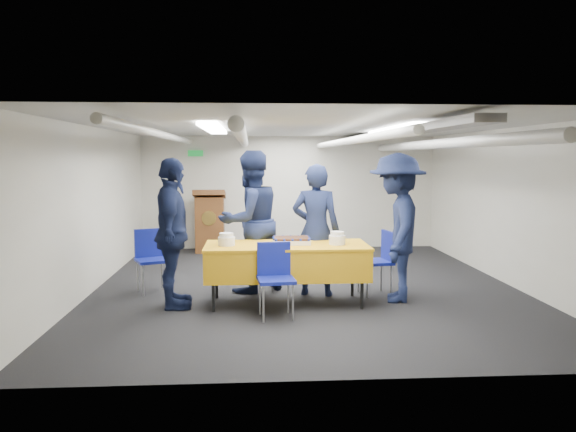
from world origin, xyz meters
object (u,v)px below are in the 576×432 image
object	(u,v)px
podium	(210,221)
chair_right	(381,256)
serving_table	(287,261)
sailor_b	(250,222)
sailor_a	(316,230)
sailor_c	(172,233)
sailor_d	(397,227)
chair_left	(151,254)
sheet_cake	(292,240)
chair_near	(275,272)

from	to	relation	value
podium	chair_right	distance (m)	4.43
serving_table	podium	distance (m)	4.22
podium	sailor_b	distance (m)	3.43
sailor_a	sailor_c	size ratio (longest dim) A/B	0.96
sailor_a	sailor_c	bearing A→B (deg)	30.87
sailor_d	sailor_a	bearing A→B (deg)	-97.18
podium	sailor_c	size ratio (longest dim) A/B	0.67
serving_table	podium	xyz separation A→B (m)	(-1.26, 4.03, 0.05)
sailor_b	sailor_c	size ratio (longest dim) A/B	1.05
chair_left	sheet_cake	bearing A→B (deg)	-21.28
chair_left	sailor_c	bearing A→B (deg)	-64.49
chair_near	chair_right	bearing A→B (deg)	33.08
sailor_c	chair_near	bearing A→B (deg)	-114.38
chair_near	sailor_b	distance (m)	1.37
chair_left	sailor_a	world-z (taller)	sailor_a
podium	sailor_b	xyz separation A→B (m)	(0.80, -3.31, 0.37)
podium	chair_near	distance (m)	4.70
podium	serving_table	bearing A→B (deg)	-72.57
sailor_c	sailor_d	bearing A→B (deg)	-91.07
sheet_cake	chair_near	bearing A→B (deg)	-111.35
sheet_cake	sailor_c	distance (m)	1.50
sailor_a	sailor_b	world-z (taller)	sailor_b
sheet_cake	chair_right	distance (m)	1.33
chair_near	sailor_d	distance (m)	1.78
sheet_cake	podium	distance (m)	4.19
chair_near	chair_left	bearing A→B (deg)	141.12
serving_table	chair_left	distance (m)	2.02
sailor_d	chair_right	bearing A→B (deg)	-147.14
chair_right	sailor_b	world-z (taller)	sailor_b
chair_near	chair_right	size ratio (longest dim) A/B	1.00
chair_left	sailor_d	bearing A→B (deg)	-12.56
chair_right	serving_table	bearing A→B (deg)	-162.35
sailor_b	sailor_d	bearing A→B (deg)	127.83
sheet_cake	sailor_b	xyz separation A→B (m)	(-0.53, 0.65, 0.17)
chair_right	chair_near	bearing A→B (deg)	-146.92
serving_table	sailor_d	world-z (taller)	sailor_d
serving_table	sailor_d	size ratio (longest dim) A/B	1.07
serving_table	sailor_c	distance (m)	1.47
sailor_b	chair_left	bearing A→B (deg)	-37.38
podium	sailor_b	size ratio (longest dim) A/B	0.64
serving_table	sailor_b	distance (m)	0.95
sailor_d	serving_table	bearing A→B (deg)	-73.71
sailor_a	sailor_b	distance (m)	0.93
sailor_a	sheet_cake	bearing A→B (deg)	61.94
chair_left	chair_right	bearing A→B (deg)	-6.98
chair_right	chair_left	distance (m)	3.19
sailor_b	chair_right	bearing A→B (deg)	137.03
serving_table	sailor_b	bearing A→B (deg)	122.84
sailor_d	podium	bearing A→B (deg)	-132.28
chair_right	sailor_a	bearing A→B (deg)	177.81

